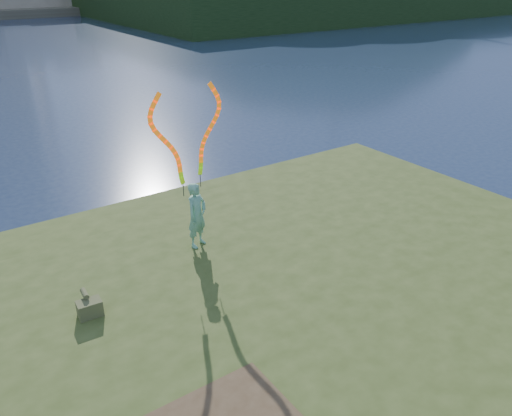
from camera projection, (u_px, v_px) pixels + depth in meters
ground at (229, 332)px, 9.95m from camera, size 320.00×320.00×0.00m
grassy_knoll at (303, 392)px, 8.10m from camera, size 20.00×18.00×0.80m
wooded_hill at (340, 10)px, 84.85m from camera, size 78.00×50.00×63.00m
woman_with_ribbons at (194, 187)px, 10.89m from camera, size 1.84×0.86×3.93m
canvas_bag at (89, 307)px, 9.09m from camera, size 0.45×0.51×0.41m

